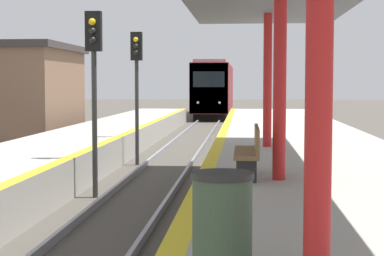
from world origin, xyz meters
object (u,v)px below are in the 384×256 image
trash_bin (222,220)px  bench (250,150)px  signal_mid (94,68)px  signal_far (137,72)px  train (214,89)px

trash_bin → bench: size_ratio=0.47×
signal_mid → signal_far: size_ratio=1.00×
trash_bin → bench: bench is taller
train → signal_mid: train is taller
trash_bin → signal_mid: bearing=110.7°
signal_far → bench: size_ratio=2.24×
train → trash_bin: bearing=-87.2°
train → trash_bin: size_ratio=18.75×
train → trash_bin: 45.39m
train → signal_far: bearing=-91.9°
train → signal_mid: 36.83m
signal_mid → bench: bearing=-36.8°
signal_mid → signal_far: bearing=90.1°
signal_mid → trash_bin: size_ratio=4.75×
bench → signal_far: bearing=112.5°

